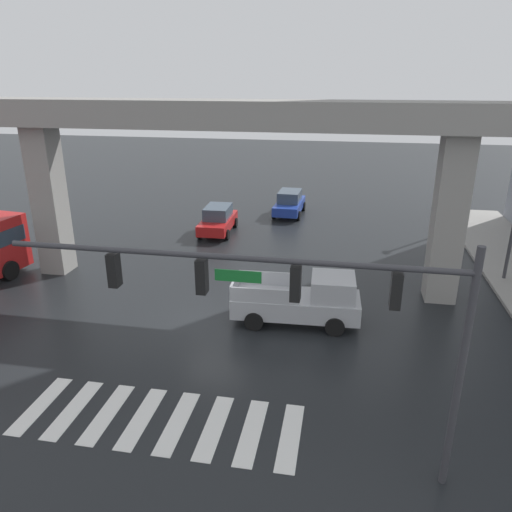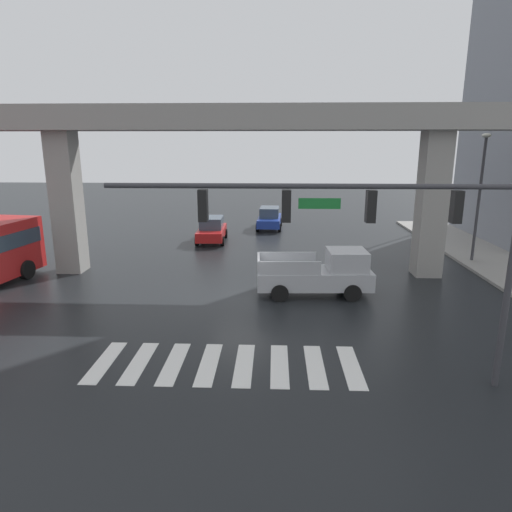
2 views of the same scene
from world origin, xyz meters
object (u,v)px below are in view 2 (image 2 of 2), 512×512
at_px(pickup_truck, 321,274).
at_px(street_lamp_mid_block, 481,183).
at_px(sedan_red, 212,230).
at_px(sedan_blue, 269,218).
at_px(traffic_signal_mast, 375,222).
at_px(street_lamp_far_north, 426,173).

distance_m(pickup_truck, street_lamp_mid_block, 11.70).
relative_size(sedan_red, street_lamp_mid_block, 0.60).
height_order(sedan_blue, sedan_red, same).
xyz_separation_m(traffic_signal_mast, street_lamp_far_north, (8.79, 23.02, -0.12)).
height_order(traffic_signal_mast, street_lamp_mid_block, street_lamp_mid_block).
bearing_deg(street_lamp_mid_block, sedan_blue, 139.01).
xyz_separation_m(pickup_truck, sedan_red, (-6.48, 11.21, -0.14)).
distance_m(sedan_red, street_lamp_mid_block, 17.03).
height_order(sedan_blue, street_lamp_far_north, street_lamp_far_north).
bearing_deg(sedan_blue, street_lamp_mid_block, -40.99).
distance_m(sedan_red, traffic_signal_mast, 20.57).
bearing_deg(sedan_red, street_lamp_far_north, 14.45).
xyz_separation_m(street_lamp_mid_block, street_lamp_far_north, (0.00, 9.20, 0.00)).
distance_m(sedan_blue, street_lamp_far_north, 12.45).
relative_size(pickup_truck, sedan_blue, 1.18).
bearing_deg(sedan_blue, traffic_signal_mast, -82.82).
relative_size(sedan_red, street_lamp_far_north, 0.60).
xyz_separation_m(sedan_blue, street_lamp_far_north, (11.83, -1.09, 3.70)).
distance_m(sedan_blue, traffic_signal_mast, 24.60).
bearing_deg(traffic_signal_mast, street_lamp_far_north, 69.09).
bearing_deg(street_lamp_far_north, sedan_red, -165.55).
bearing_deg(street_lamp_mid_block, pickup_truck, -146.88).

